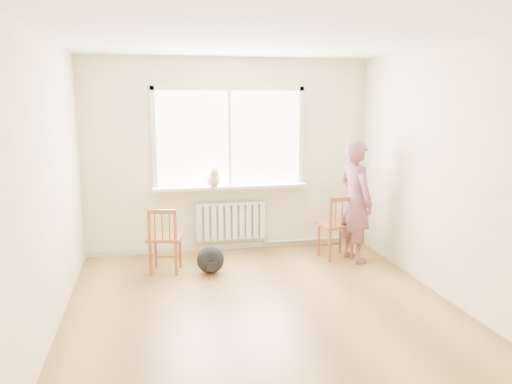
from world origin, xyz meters
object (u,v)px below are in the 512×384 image
cat (213,178)px  person (356,201)px  chair_left (164,240)px  chair_right (337,227)px  backpack (210,260)px

cat → person: bearing=-20.2°
chair_left → chair_right: 2.29m
chair_left → backpack: size_ratio=2.44×
chair_left → person: size_ratio=0.52×
cat → chair_right: bearing=-19.8°
chair_right → backpack: 1.77m
cat → backpack: 1.21m
chair_left → cat: size_ratio=1.85×
chair_right → cat: 1.81m
person → chair_left: bearing=76.1°
person → backpack: (-1.95, -0.12, -0.63)m
backpack → chair_right: bearing=6.9°
chair_right → person: person is taller
backpack → cat: bearing=79.4°
chair_left → cat: (0.70, 0.65, 0.65)m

